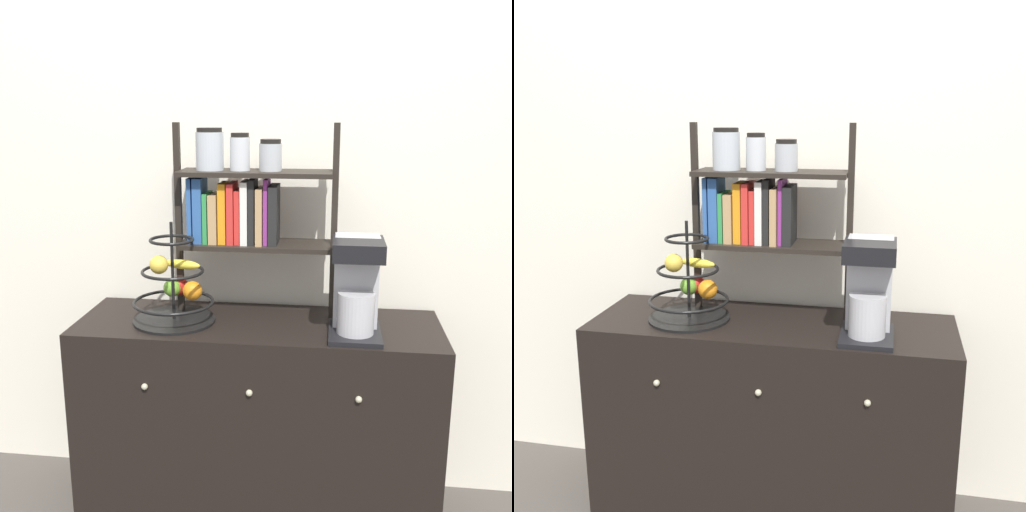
# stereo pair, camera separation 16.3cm
# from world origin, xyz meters

# --- Properties ---
(wall_back) EXTENTS (7.00, 0.05, 2.60)m
(wall_back) POSITION_xyz_m (0.00, 0.50, 1.30)
(wall_back) COLOR silver
(wall_back) RESTS_ON ground_plane
(sideboard) EXTENTS (1.39, 0.48, 0.82)m
(sideboard) POSITION_xyz_m (0.00, 0.23, 0.41)
(sideboard) COLOR black
(sideboard) RESTS_ON ground_plane
(coffee_maker) EXTENTS (0.19, 0.25, 0.36)m
(coffee_maker) POSITION_xyz_m (0.37, 0.16, 1.00)
(coffee_maker) COLOR black
(coffee_maker) RESTS_ON sideboard
(fruit_stand) EXTENTS (0.32, 0.32, 0.39)m
(fruit_stand) POSITION_xyz_m (-0.32, 0.21, 0.94)
(fruit_stand) COLOR black
(fruit_stand) RESTS_ON sideboard
(shelf_hutch) EXTENTS (0.63, 0.20, 0.75)m
(shelf_hutch) POSITION_xyz_m (-0.08, 0.32, 1.27)
(shelf_hutch) COLOR black
(shelf_hutch) RESTS_ON sideboard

